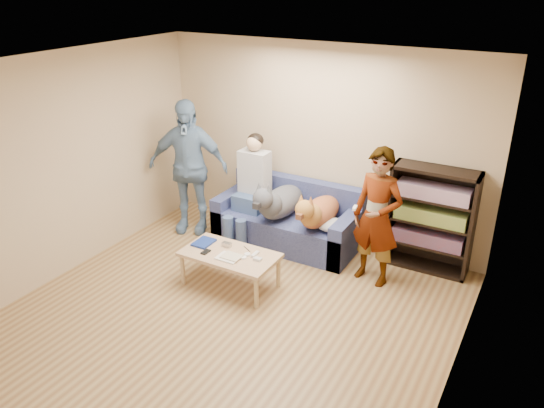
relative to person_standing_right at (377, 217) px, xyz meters
The scene contains 26 objects.
ground 2.19m from the person_standing_right, 122.02° to the right, with size 5.00×5.00×0.00m, color brown.
ceiling 2.70m from the person_standing_right, 122.02° to the right, with size 5.00×5.00×0.00m, color white.
wall_back 1.41m from the person_standing_right, 144.05° to the left, with size 4.50×4.50×0.00m, color tan.
wall_left 3.77m from the person_standing_right, 152.65° to the right, with size 5.00×5.00×0.00m, color tan.
wall_right 2.14m from the person_standing_right, 55.67° to the right, with size 5.00×5.00×0.00m, color tan.
blanket 0.72m from the person_standing_right, 164.07° to the left, with size 0.40×0.34×0.14m, color #A7A7AC.
person_standing_right is the anchor object (origin of this frame).
person_standing_left 2.70m from the person_standing_right, behind, with size 1.09×0.46×1.87m, color #7093B4.
held_controller 0.32m from the person_standing_right, 135.00° to the right, with size 0.04×0.11×0.03m, color white.
notebook_blue 2.04m from the person_standing_right, 154.03° to the right, with size 0.20×0.26×0.03m, color navy.
papers 1.74m from the person_standing_right, 142.76° to the right, with size 0.26×0.20×0.01m, color silver.
magazine 1.70m from the person_standing_right, 142.68° to the right, with size 0.22×0.17×0.01m, color beige.
camera_silver 1.76m from the person_standing_right, 152.04° to the right, with size 0.11×0.06×0.05m, color #AAAAAE.
controller_a 1.45m from the person_standing_right, 143.58° to the right, with size 0.04×0.13×0.03m, color silver.
controller_b 1.43m from the person_standing_right, 138.94° to the right, with size 0.09×0.06×0.03m, color silver.
headphone_cup_a 1.58m from the person_standing_right, 141.74° to the right, with size 0.07×0.07×0.02m, color white.
headphone_cup_b 1.53m from the person_standing_right, 144.17° to the right, with size 0.07×0.07×0.02m, color white.
pen_orange 1.83m from the person_standing_right, 142.58° to the right, with size 0.01×0.01×0.14m, color orange.
pen_black 1.54m from the person_standing_right, 149.75° to the right, with size 0.01×0.01×0.14m, color black.
wallet 1.99m from the person_standing_right, 147.62° to the right, with size 0.07×0.12×0.01m, color black.
sofa 1.48m from the person_standing_right, 164.15° to the left, with size 1.90×0.85×0.82m.
person_seated 1.85m from the person_standing_right, behind, with size 0.40×0.73×1.47m.
dog_gray 1.40m from the person_standing_right, behind, with size 0.42×1.25×0.61m.
dog_tan 0.87m from the person_standing_right, 167.08° to the left, with size 0.38×1.15×0.56m.
coffee_table 1.74m from the person_standing_right, 146.51° to the right, with size 1.10×0.60×0.42m.
bookshelf 0.79m from the person_standing_right, 52.13° to the left, with size 1.00×0.34×1.30m.
Camera 1 is at (2.70, -3.60, 3.38)m, focal length 35.00 mm.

